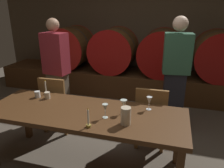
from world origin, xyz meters
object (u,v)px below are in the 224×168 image
wine_barrel_center_left (114,50)px  cup_left (37,94)px  pitcher (126,116)px  wine_barrel_far_left (70,47)px  guest_left (57,71)px  candle_left (46,90)px  wine_barrel_center_right (162,52)px  wine_barrel_far_right (218,55)px  chair_left (57,101)px  chair_right (151,114)px  wine_glass_left (105,108)px  wine_glass_right (149,101)px  wine_glass_center (124,104)px  dining_table (85,117)px  guest_right (175,75)px  cup_right (47,95)px  candle_right (88,122)px

wine_barrel_center_left → cup_left: (-0.41, -2.27, -0.18)m
wine_barrel_center_left → pitcher: bearing=-72.4°
wine_barrel_far_left → guest_left: size_ratio=0.55×
candle_left → pitcher: candle_left is taller
wine_barrel_center_right → cup_left: bearing=-122.0°
wine_barrel_far_right → cup_left: wine_barrel_far_right is taller
candle_left → wine_barrel_far_right: bearing=41.5°
chair_left → chair_right: size_ratio=1.00×
wine_glass_left → wine_glass_right: bearing=37.2°
candle_left → guest_left: bearing=106.4°
wine_barrel_center_right → wine_glass_left: wine_barrel_center_right is taller
candle_left → wine_glass_right: candle_left is taller
wine_glass_center → wine_glass_right: size_ratio=1.02×
dining_table → chair_right: 0.93m
wine_glass_right → wine_barrel_center_right: bearing=90.1°
wine_barrel_far_right → guest_right: size_ratio=0.54×
wine_barrel_far_right → pitcher: size_ratio=5.07×
wine_barrel_far_right → chair_left: bearing=-143.0°
cup_right → wine_barrel_center_right: bearing=60.5°
wine_glass_left → cup_left: wine_glass_left is taller
guest_right → candle_right: (-0.79, -1.45, -0.10)m
candle_left → wine_glass_left: 1.04m
wine_barrel_far_right → chair_left: (-2.45, -1.85, -0.46)m
wine_barrel_far_left → wine_glass_left: size_ratio=5.90×
wine_barrel_center_right → cup_right: 2.60m
chair_left → wine_glass_left: 1.26m
guest_left → candle_left: 0.67m
chair_left → wine_glass_right: (1.41, -0.38, 0.35)m
wine_barrel_center_left → cup_right: wine_barrel_center_left is taller
chair_left → cup_right: chair_left is taller
wine_barrel_far_left → chair_right: size_ratio=1.05×
wine_barrel_center_right → dining_table: (-0.69, -2.47, -0.29)m
wine_barrel_far_left → pitcher: size_ratio=5.07×
wine_barrel_far_left → chair_left: bearing=-70.9°
chair_right → wine_glass_left: wine_glass_left is taller
guest_left → candle_right: 1.65m
dining_table → chair_left: size_ratio=2.57×
guest_right → chair_left: bearing=10.8°
wine_barrel_far_left → chair_right: wine_barrel_far_left is taller
wine_glass_left → cup_right: (-0.86, 0.29, -0.07)m
wine_barrel_center_left → wine_barrel_far_right: (2.06, 0.00, 0.00)m
chair_left → guest_right: size_ratio=0.51×
pitcher → cup_left: pitcher is taller
wine_barrel_center_right → candle_left: size_ratio=4.45×
guest_right → dining_table: bearing=43.7°
guest_left → pitcher: 1.77m
chair_right → guest_right: bearing=-116.9°
dining_table → cup_left: size_ratio=27.64×
candle_right → cup_right: bearing=146.0°
wine_barrel_far_right → pitcher: 2.90m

